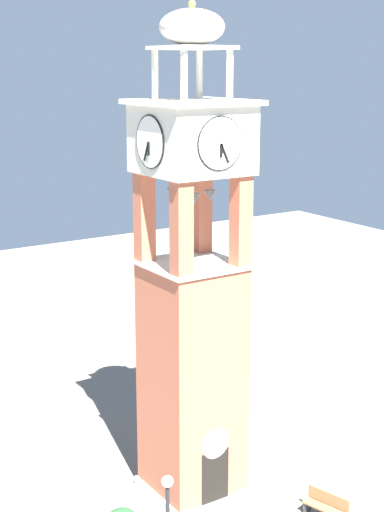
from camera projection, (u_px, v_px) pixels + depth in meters
ground at (192, 491)px, 27.92m from camera, size 80.00×80.00×0.00m
clock_tower at (192, 310)px, 26.23m from camera, size 3.48×3.48×17.08m
park_bench at (326, 506)px, 26.09m from camera, size 0.85×1.66×0.95m
lamp_post at (168, 508)px, 22.41m from camera, size 0.36×0.36×3.54m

